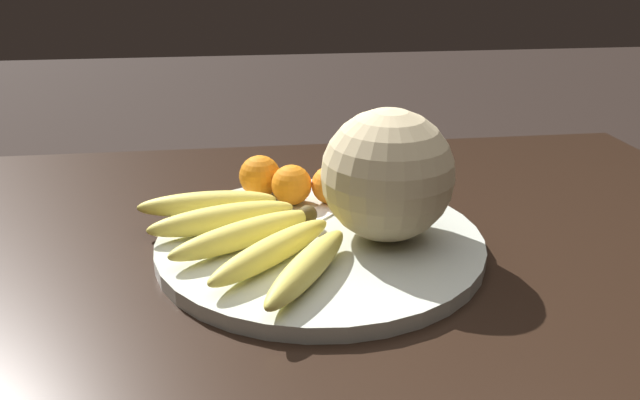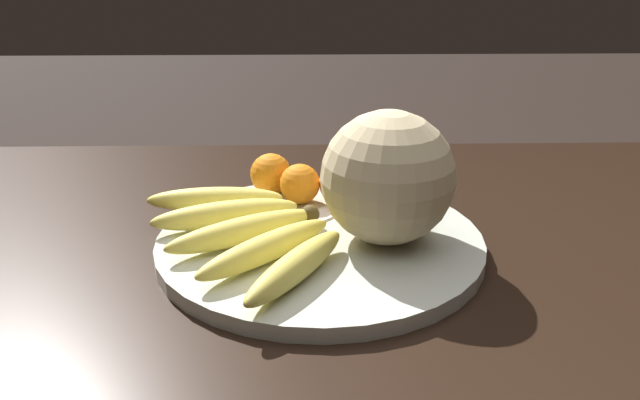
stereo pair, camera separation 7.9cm
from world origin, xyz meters
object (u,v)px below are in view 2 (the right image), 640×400
(banana_bunch, at_px, (247,229))
(ceramic_mug, at_px, (395,146))
(melon, at_px, (388,177))
(orange_back_left, at_px, (271,174))
(orange_front_left, at_px, (300,184))
(produce_tag, at_px, (328,212))
(fruit_bowl, at_px, (320,241))
(kitchen_table, at_px, (262,311))
(orange_front_right, at_px, (388,184))
(orange_mid_center, at_px, (339,185))

(banana_bunch, height_order, ceramic_mug, ceramic_mug)
(melon, distance_m, orange_back_left, 0.23)
(orange_front_left, height_order, produce_tag, orange_front_left)
(fruit_bowl, bearing_deg, kitchen_table, 4.49)
(kitchen_table, bearing_deg, orange_back_left, -93.07)
(melon, height_order, produce_tag, melon)
(fruit_bowl, xyz_separation_m, produce_tag, (-0.01, -0.07, 0.01))
(banana_bunch, relative_size, ceramic_mug, 2.81)
(fruit_bowl, xyz_separation_m, banana_bunch, (0.09, 0.02, 0.03))
(banana_bunch, xyz_separation_m, orange_back_left, (-0.02, -0.17, 0.01))
(melon, bearing_deg, banana_bunch, 2.00)
(kitchen_table, bearing_deg, orange_front_right, -149.05)
(banana_bunch, bearing_deg, orange_mid_center, -164.67)
(melon, xyz_separation_m, orange_front_left, (0.11, -0.12, -0.05))
(melon, xyz_separation_m, orange_mid_center, (0.05, -0.12, -0.06))
(orange_mid_center, relative_size, ceramic_mug, 0.51)
(fruit_bowl, xyz_separation_m, orange_back_left, (0.07, -0.15, 0.04))
(melon, height_order, orange_mid_center, melon)
(orange_back_left, distance_m, produce_tag, 0.12)
(melon, height_order, banana_bunch, melon)
(ceramic_mug, bearing_deg, orange_back_left, 36.91)
(orange_front_left, bearing_deg, orange_back_left, -41.13)
(melon, bearing_deg, orange_front_right, -98.23)
(banana_bunch, distance_m, orange_back_left, 0.17)
(fruit_bowl, height_order, orange_back_left, orange_back_left)
(orange_mid_center, bearing_deg, ceramic_mug, -118.63)
(produce_tag, bearing_deg, fruit_bowl, 33.60)
(orange_front_left, xyz_separation_m, ceramic_mug, (-0.17, -0.20, -0.01))
(fruit_bowl, bearing_deg, orange_front_right, -134.68)
(produce_tag, distance_m, ceramic_mug, 0.27)
(banana_bunch, relative_size, produce_tag, 3.67)
(orange_front_right, bearing_deg, ceramic_mug, -100.77)
(kitchen_table, distance_m, fruit_bowl, 0.13)
(kitchen_table, distance_m, ceramic_mug, 0.40)
(orange_front_left, bearing_deg, orange_front_right, 174.95)
(orange_mid_center, height_order, produce_tag, orange_mid_center)
(orange_front_left, xyz_separation_m, orange_front_right, (-0.13, 0.01, 0.00))
(orange_back_left, bearing_deg, orange_front_right, 163.82)
(banana_bunch, xyz_separation_m, produce_tag, (-0.10, -0.09, -0.02))
(fruit_bowl, distance_m, produce_tag, 0.07)
(orange_front_left, xyz_separation_m, produce_tag, (-0.04, 0.04, -0.03))
(orange_mid_center, xyz_separation_m, orange_back_left, (0.10, -0.04, 0.00))
(melon, xyz_separation_m, ceramic_mug, (-0.06, -0.32, -0.06))
(kitchen_table, height_order, orange_mid_center, orange_mid_center)
(orange_mid_center, relative_size, orange_back_left, 0.90)
(fruit_bowl, relative_size, ceramic_mug, 3.81)
(kitchen_table, xyz_separation_m, ceramic_mug, (-0.22, -0.31, 0.13))
(kitchen_table, height_order, produce_tag, produce_tag)
(banana_bunch, xyz_separation_m, orange_front_left, (-0.07, -0.13, 0.01))
(kitchen_table, relative_size, produce_tag, 17.68)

